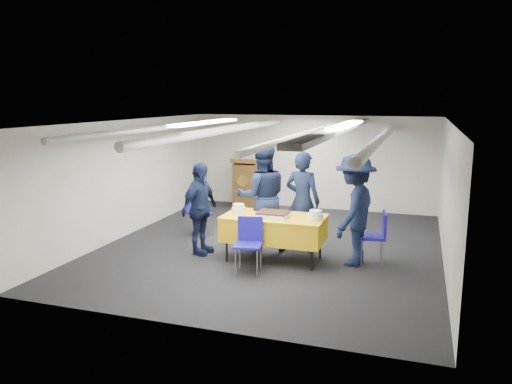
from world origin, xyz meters
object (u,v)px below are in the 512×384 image
chair_left (198,208)px  sailor_b (262,197)px  sailor_a (302,201)px  sailor_c (200,209)px  chair_right (377,232)px  chair_near (249,239)px  sheet_cake (273,214)px  podium (246,183)px  serving_table (274,228)px  sailor_d (354,210)px

chair_left → sailor_b: 1.70m
sailor_a → sailor_c: 1.83m
chair_right → sailor_b: bearing=176.2°
chair_near → sheet_cake: bearing=69.5°
podium → serving_table: bearing=-64.0°
chair_right → sailor_c: bearing=-171.5°
sheet_cake → sailor_d: 1.34m
podium → sailor_d: bearing=-48.7°
chair_left → sailor_b: (1.54, -0.57, 0.44)m
sheet_cake → sailor_d: (1.30, 0.28, 0.11)m
podium → sailor_d: sailor_d is taller
serving_table → sheet_cake: 0.27m
chair_right → chair_left: bearing=168.9°
podium → sailor_c: sailor_c is taller
serving_table → sailor_c: bearing=-177.3°
podium → sailor_a: size_ratio=0.70×
podium → sailor_b: sailor_b is taller
sheet_cake → sailor_a: bearing=68.1°
sheet_cake → sailor_a: 0.85m
chair_right → sailor_b: (-2.05, 0.14, 0.44)m
sheet_cake → sailor_c: sailor_c is taller
chair_left → sailor_c: sailor_c is taller
chair_near → chair_right: 2.16m
sailor_b → chair_left: bearing=-45.2°
chair_near → serving_table: bearing=71.8°
sheet_cake → chair_near: bearing=-110.5°
serving_table → chair_near: 0.69m
sheet_cake → sailor_a: (0.32, 0.78, 0.09)m
sailor_a → sailor_d: sailor_d is taller
podium → chair_right: (3.53, -3.41, -0.08)m
chair_near → chair_right: same height
sheet_cake → sailor_c: bearing=179.7°
chair_left → sailor_d: bearing=-15.4°
chair_right → sailor_a: (-1.35, 0.32, 0.37)m
podium → chair_left: 2.70m
sailor_a → sailor_b: bearing=26.5°
chair_left → sailor_a: (2.24, -0.38, 0.37)m
sailor_b → sailor_c: size_ratio=1.19×
chair_right → sailor_c: (-3.01, -0.45, 0.28)m
sheet_cake → podium: bearing=115.6°
serving_table → sheet_cake: (0.00, -0.07, 0.26)m
chair_right → serving_table: bearing=-166.9°
serving_table → chair_near: size_ratio=1.96×
chair_right → sailor_a: sailor_a is taller
chair_left → sailor_a: size_ratio=0.48×
chair_right → sailor_b: 2.11m
podium → chair_right: 4.90m
podium → chair_right: podium is taller
chair_right → sailor_b: size_ratio=0.45×
chair_left → sailor_b: bearing=-20.4°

